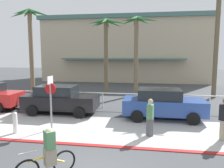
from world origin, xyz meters
name	(u,v)px	position (x,y,z in m)	size (l,w,h in m)	color
ground_plane	(122,104)	(0.00, 10.00, 0.00)	(80.00, 80.00, 0.00)	#424447
sidewalk_strip	(108,129)	(0.00, 4.20, 0.01)	(44.00, 4.00, 0.02)	beige
curb_paint	(99,146)	(0.00, 2.20, 0.01)	(44.00, 0.24, 0.03)	maroon
building_backdrop	(126,49)	(-1.34, 26.34, 4.25)	(22.10, 10.09, 8.45)	#BCAD8E
rail_fence	(120,96)	(0.00, 8.50, 0.84)	(20.39, 0.08, 1.04)	white
stop_sign_bike_lane	(51,95)	(-2.64, 3.73, 1.68)	(0.52, 0.56, 2.56)	gray
bollard_2	(15,122)	(-4.05, 3.01, 0.52)	(0.20, 0.20, 1.00)	white
palm_tree_1	(31,30)	(-8.03, 12.09, 5.60)	(3.68, 3.10, 7.34)	#756047
palm_tree_2	(106,36)	(-1.82, 13.62, 5.16)	(3.28, 3.64, 6.64)	brown
palm_tree_3	(137,36)	(0.80, 13.63, 5.10)	(3.25, 3.54, 6.75)	#756047
palm_tree_4	(218,12)	(7.17, 13.50, 6.86)	(3.41, 3.60, 9.16)	brown
car_black_1	(60,99)	(-3.39, 6.69, 0.87)	(4.40, 2.02, 1.69)	black
car_blue_2	(163,104)	(2.66, 6.41, 0.87)	(4.40, 2.02, 1.69)	#284793
cyclist_yellow_0	(48,154)	(-0.97, -0.22, 0.69)	(1.38, 1.28, 1.50)	black
pedestrian_0	(150,119)	(1.96, 3.63, 0.77)	(0.37, 0.44, 1.66)	#4C4C51
pedestrian_1	(224,121)	(4.97, 3.56, 0.84)	(0.48, 0.44, 1.80)	gray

